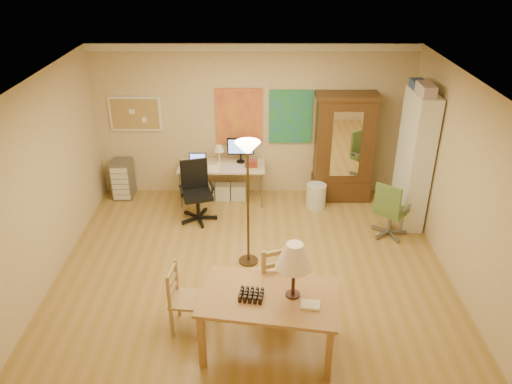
{
  "coord_description": "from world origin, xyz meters",
  "views": [
    {
      "loc": [
        0.06,
        -5.82,
        4.25
      ],
      "look_at": [
        0.05,
        0.3,
        1.1
      ],
      "focal_mm": 35.0,
      "sensor_mm": 36.0,
      "label": 1
    }
  ],
  "objects_px": {
    "computer_desk": "(224,178)",
    "office_chair_black": "(198,205)",
    "dining_table": "(278,285)",
    "office_chair_green": "(389,222)",
    "bookshelf": "(414,160)",
    "armoire": "(343,155)"
  },
  "relations": [
    {
      "from": "computer_desk",
      "to": "office_chair_black",
      "type": "height_order",
      "value": "computer_desk"
    },
    {
      "from": "dining_table",
      "to": "office_chair_black",
      "type": "height_order",
      "value": "dining_table"
    },
    {
      "from": "dining_table",
      "to": "office_chair_green",
      "type": "xyz_separation_m",
      "value": [
        1.85,
        2.44,
        -0.65
      ]
    },
    {
      "from": "computer_desk",
      "to": "office_chair_green",
      "type": "height_order",
      "value": "computer_desk"
    },
    {
      "from": "office_chair_black",
      "to": "bookshelf",
      "type": "bearing_deg",
      "value": -0.43
    },
    {
      "from": "computer_desk",
      "to": "office_chair_green",
      "type": "xyz_separation_m",
      "value": [
        2.67,
        -1.22,
        -0.17
      ]
    },
    {
      "from": "office_chair_green",
      "to": "office_chair_black",
      "type": "bearing_deg",
      "value": 170.5
    },
    {
      "from": "computer_desk",
      "to": "armoire",
      "type": "xyz_separation_m",
      "value": [
        2.09,
        0.08,
        0.42
      ]
    },
    {
      "from": "office_chair_green",
      "to": "bookshelf",
      "type": "distance_m",
      "value": 1.05
    },
    {
      "from": "office_chair_green",
      "to": "bookshelf",
      "type": "xyz_separation_m",
      "value": [
        0.41,
        0.49,
        0.84
      ]
    },
    {
      "from": "armoire",
      "to": "bookshelf",
      "type": "distance_m",
      "value": 1.3
    },
    {
      "from": "armoire",
      "to": "bookshelf",
      "type": "relative_size",
      "value": 0.88
    },
    {
      "from": "bookshelf",
      "to": "computer_desk",
      "type": "bearing_deg",
      "value": 166.55
    },
    {
      "from": "dining_table",
      "to": "office_chair_black",
      "type": "relative_size",
      "value": 1.61
    },
    {
      "from": "computer_desk",
      "to": "bookshelf",
      "type": "xyz_separation_m",
      "value": [
        3.07,
        -0.74,
        0.68
      ]
    },
    {
      "from": "computer_desk",
      "to": "armoire",
      "type": "distance_m",
      "value": 2.14
    },
    {
      "from": "dining_table",
      "to": "bookshelf",
      "type": "bearing_deg",
      "value": 52.34
    },
    {
      "from": "dining_table",
      "to": "armoire",
      "type": "bearing_deg",
      "value": 71.17
    },
    {
      "from": "computer_desk",
      "to": "armoire",
      "type": "height_order",
      "value": "armoire"
    },
    {
      "from": "dining_table",
      "to": "computer_desk",
      "type": "distance_m",
      "value": 3.78
    },
    {
      "from": "dining_table",
      "to": "armoire",
      "type": "distance_m",
      "value": 3.95
    },
    {
      "from": "office_chair_black",
      "to": "bookshelf",
      "type": "relative_size",
      "value": 0.46
    }
  ]
}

